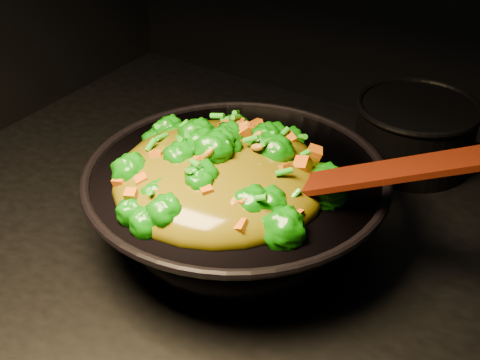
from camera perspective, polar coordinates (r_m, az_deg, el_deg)
The scene contains 4 objects.
wok at distance 0.95m, azimuth -0.32°, elevation -2.42°, with size 0.41×0.41×0.12m, color black, non-canonical shape.
stir_fry at distance 0.88m, azimuth -1.72°, elevation 2.48°, with size 0.29×0.29×0.10m, color #0F6807, non-canonical shape.
spatula at distance 0.83m, azimuth 9.92°, elevation 0.27°, with size 0.31×0.05×0.01m, color #371208.
back_pot at distance 1.18m, azimuth 14.67°, elevation 3.91°, with size 0.20×0.20×0.11m, color black.
Camera 1 is at (0.37, -0.67, 1.52)m, focal length 50.00 mm.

